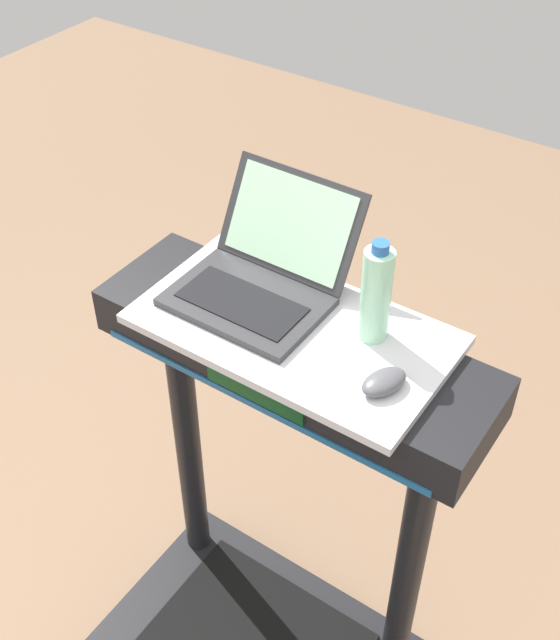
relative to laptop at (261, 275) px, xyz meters
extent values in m
cylinder|color=black|center=(-0.22, -0.05, -0.64)|extent=(0.07, 0.07, 0.92)
cylinder|color=black|center=(0.46, -0.05, -0.64)|extent=(0.07, 0.07, 0.92)
cube|color=black|center=(0.12, -0.05, -0.12)|extent=(0.90, 0.28, 0.11)
cube|color=#0C3F19|center=(0.12, -0.20, -0.12)|extent=(0.24, 0.01, 0.06)
cube|color=#1E598C|center=(0.12, -0.20, -0.17)|extent=(0.81, 0.00, 0.02)
cube|color=silver|center=(0.12, -0.05, -0.06)|extent=(0.66, 0.37, 0.02)
cube|color=#2D2D30|center=(0.00, -0.05, -0.04)|extent=(0.33, 0.23, 0.02)
cube|color=black|center=(0.00, -0.07, -0.03)|extent=(0.27, 0.13, 0.00)
cube|color=#2D2D30|center=(0.00, 0.11, 0.07)|extent=(0.33, 0.12, 0.20)
cube|color=#B2E0B7|center=(0.00, 0.11, 0.07)|extent=(0.29, 0.10, 0.18)
ellipsoid|color=#4C4C51|center=(0.36, -0.11, -0.03)|extent=(0.09, 0.11, 0.03)
cylinder|color=#9EDBB2|center=(0.27, 0.01, 0.06)|extent=(0.06, 0.06, 0.21)
cylinder|color=#2659A5|center=(0.27, 0.01, 0.18)|extent=(0.03, 0.03, 0.02)
camera|label=1|loc=(0.82, -1.13, 1.08)|focal=45.95mm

